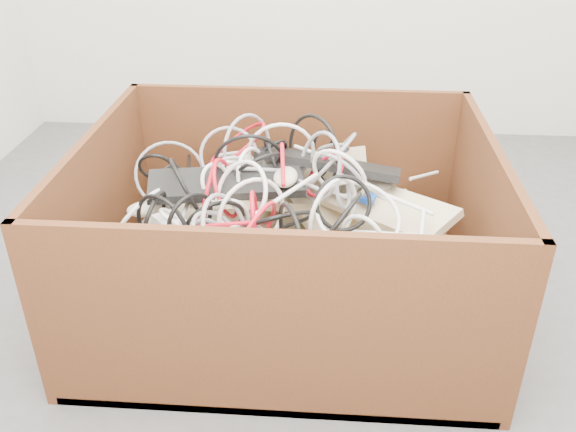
# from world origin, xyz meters

# --- Properties ---
(ground) EXTENTS (3.00, 3.00, 0.00)m
(ground) POSITION_xyz_m (0.00, 0.00, 0.00)
(ground) COLOR #48484A
(ground) RESTS_ON ground
(cardboard_box) EXTENTS (1.19, 0.99, 0.56)m
(cardboard_box) POSITION_xyz_m (-0.07, 0.02, 0.14)
(cardboard_box) COLOR #3F1F0F
(cardboard_box) RESTS_ON ground
(keyboard_pile) EXTENTS (0.97, 0.80, 0.36)m
(keyboard_pile) POSITION_xyz_m (-0.01, 0.04, 0.29)
(keyboard_pile) COLOR tan
(keyboard_pile) RESTS_ON cardboard_box
(mice_scatter) EXTENTS (0.83, 0.58, 0.21)m
(mice_scatter) POSITION_xyz_m (-0.09, -0.03, 0.35)
(mice_scatter) COLOR #C1B49B
(mice_scatter) RESTS_ON keyboard_pile
(power_strip_left) EXTENTS (0.31, 0.19, 0.13)m
(power_strip_left) POSITION_xyz_m (-0.32, 0.12, 0.37)
(power_strip_left) COLOR silver
(power_strip_left) RESTS_ON keyboard_pile
(power_strip_right) EXTENTS (0.25, 0.22, 0.09)m
(power_strip_right) POSITION_xyz_m (-0.30, -0.22, 0.35)
(power_strip_right) COLOR silver
(power_strip_right) RESTS_ON keyboard_pile
(vga_plug) EXTENTS (0.06, 0.06, 0.03)m
(vga_plug) POSITION_xyz_m (0.18, 0.05, 0.37)
(vga_plug) COLOR #0B3BB0
(vga_plug) RESTS_ON keyboard_pile
(cable_tangle) EXTENTS (1.10, 0.86, 0.42)m
(cable_tangle) POSITION_xyz_m (-0.15, -0.01, 0.40)
(cable_tangle) COLOR gray
(cable_tangle) RESTS_ON keyboard_pile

